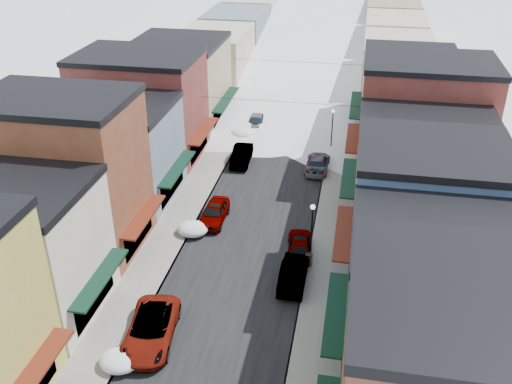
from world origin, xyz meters
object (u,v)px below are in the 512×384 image
at_px(car_dark_hatch, 242,155).
at_px(trash_can, 309,260).
at_px(car_white_suv, 151,329).
at_px(car_silver_sedan, 214,213).
at_px(car_green_sedan, 294,273).
at_px(streetlamp_near, 312,224).

relative_size(car_dark_hatch, trash_can, 5.27).
xyz_separation_m(car_white_suv, car_silver_sedan, (0.32, 14.98, -0.04)).
bearing_deg(car_silver_sedan, car_green_sedan, -43.14).
bearing_deg(car_green_sedan, car_silver_sedan, -43.56).
bearing_deg(car_white_suv, streetlamp_near, 43.54).
xyz_separation_m(car_white_suv, trash_can, (9.02, 9.77, -0.23)).
height_order(trash_can, streetlamp_near, streetlamp_near).
height_order(car_white_suv, streetlamp_near, streetlamp_near).
bearing_deg(car_dark_hatch, trash_can, -65.77).
distance_m(car_dark_hatch, car_green_sedan, 20.83).
distance_m(car_silver_sedan, car_dark_hatch, 11.92).
distance_m(trash_can, streetlamp_near, 2.69).
height_order(car_silver_sedan, car_dark_hatch, car_dark_hatch).
bearing_deg(car_white_suv, car_dark_hatch, 82.52).
relative_size(car_white_suv, car_green_sedan, 1.21).
distance_m(car_dark_hatch, trash_can, 19.27).
bearing_deg(trash_can, streetlamp_near, 90.00).
relative_size(car_white_suv, car_dark_hatch, 1.23).
height_order(car_white_suv, car_dark_hatch, car_white_suv).
relative_size(car_silver_sedan, streetlamp_near, 1.07).
distance_m(car_green_sedan, streetlamp_near, 4.10).
distance_m(car_white_suv, car_dark_hatch, 26.90).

